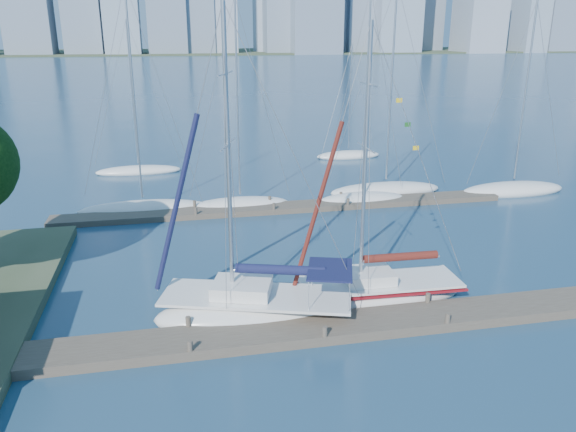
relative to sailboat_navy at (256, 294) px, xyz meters
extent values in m
plane|color=navy|center=(2.18, -1.88, -1.00)|extent=(700.00, 700.00, 0.00)
cube|color=#483F35|center=(2.18, -1.88, -0.80)|extent=(26.00, 2.00, 0.40)
cube|color=#483F35|center=(4.18, 14.12, -0.82)|extent=(30.00, 1.80, 0.36)
cube|color=#38472D|center=(2.18, 318.12, -1.00)|extent=(800.00, 100.00, 1.50)
ellipsoid|color=silver|center=(0.00, 0.00, -0.76)|extent=(8.81, 5.13, 1.47)
cube|color=silver|center=(0.00, 0.00, -0.07)|extent=(8.16, 4.74, 0.12)
cube|color=silver|center=(-0.56, 0.18, 0.27)|extent=(2.78, 2.41, 0.54)
cylinder|color=silver|center=(-0.93, 0.29, 5.66)|extent=(0.18, 0.18, 11.37)
cylinder|color=silver|center=(0.96, -0.30, 1.06)|extent=(3.81, 1.28, 0.10)
cylinder|color=#0F1433|center=(0.96, -0.30, 1.15)|extent=(3.60, 1.47, 0.39)
cube|color=#0F1433|center=(2.88, -0.91, 1.25)|extent=(2.38, 2.75, 0.08)
ellipsoid|color=silver|center=(5.55, 0.47, -0.78)|extent=(7.69, 2.74, 1.34)
cube|color=silver|center=(5.55, 0.47, -0.16)|extent=(7.12, 2.52, 0.11)
cube|color=silver|center=(5.02, 0.49, 0.16)|extent=(2.19, 1.69, 0.49)
cylinder|color=silver|center=(4.66, 0.50, 5.31)|extent=(0.16, 0.16, 10.84)
cylinder|color=silver|center=(6.47, 0.44, 0.87)|extent=(3.61, 0.20, 0.09)
cylinder|color=#4D1710|center=(6.47, 0.44, 0.96)|extent=(3.33, 0.46, 0.36)
cube|color=maroon|center=(5.55, 0.47, -0.31)|extent=(7.29, 2.62, 0.09)
ellipsoid|color=silver|center=(-5.14, 15.70, -0.81)|extent=(8.51, 5.31, 1.08)
cylinder|color=silver|center=(-5.14, 15.70, 6.52)|extent=(0.12, 0.12, 13.07)
ellipsoid|color=silver|center=(1.23, 15.28, -0.81)|extent=(6.86, 2.83, 1.04)
cylinder|color=silver|center=(1.23, 15.28, 6.16)|extent=(0.11, 0.11, 12.43)
ellipsoid|color=silver|center=(9.64, 14.70, -0.81)|extent=(6.44, 3.08, 1.08)
cylinder|color=silver|center=(9.64, 14.70, 6.42)|extent=(0.12, 0.12, 12.89)
ellipsoid|color=silver|center=(12.09, 16.58, -0.78)|extent=(8.67, 4.98, 1.20)
cylinder|color=silver|center=(12.09, 16.58, 6.77)|extent=(0.13, 0.13, 13.36)
ellipsoid|color=silver|center=(21.27, 14.74, -0.78)|extent=(8.23, 3.23, 1.23)
cylinder|color=silver|center=(21.27, 14.74, 6.21)|extent=(0.13, 0.13, 12.18)
ellipsoid|color=silver|center=(-5.91, 26.69, -0.83)|extent=(7.12, 2.36, 0.94)
cylinder|color=silver|center=(-5.91, 26.69, 5.54)|extent=(0.10, 0.10, 11.37)
ellipsoid|color=silver|center=(13.16, 28.94, -0.82)|extent=(6.40, 3.99, 0.98)
cylinder|color=silver|center=(13.16, 28.94, 4.54)|extent=(0.11, 0.11, 9.30)
cube|color=gray|center=(-67.55, 285.62, 21.59)|extent=(21.60, 17.63, 45.18)
cube|color=gray|center=(-45.37, 307.54, 17.38)|extent=(15.69, 17.61, 36.76)
cube|color=gray|center=(-23.76, 283.04, 18.03)|extent=(17.01, 19.81, 38.07)
cube|color=gray|center=(-2.04, 284.80, 19.31)|extent=(19.24, 16.86, 40.63)
cube|color=gray|center=(93.59, 292.83, 23.81)|extent=(15.61, 17.11, 49.62)
cube|color=gray|center=(117.95, 277.72, 25.79)|extent=(23.53, 18.80, 53.59)
cube|color=gray|center=(149.23, 307.63, 24.84)|extent=(14.87, 17.52, 51.69)
cube|color=gray|center=(166.27, 277.05, 18.00)|extent=(21.50, 23.94, 38.00)
cube|color=gray|center=(196.68, 277.17, 19.84)|extent=(13.59, 21.38, 41.68)
camera|label=1|loc=(-2.97, -20.75, 10.30)|focal=35.00mm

